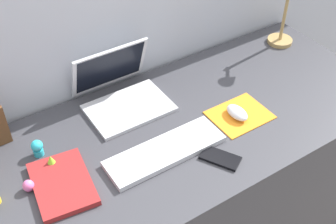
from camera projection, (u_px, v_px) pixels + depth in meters
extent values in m
cube|color=#B2B7C1|center=(126.00, 87.00, 1.83)|extent=(2.88, 0.05, 1.34)
cube|color=#38383D|center=(176.00, 194.00, 1.79)|extent=(1.68, 0.69, 0.74)
cube|color=silver|center=(129.00, 108.00, 1.61)|extent=(0.30, 0.21, 0.01)
cube|color=silver|center=(109.00, 67.00, 1.64)|extent=(0.30, 0.08, 0.19)
cube|color=black|center=(110.00, 68.00, 1.63)|extent=(0.27, 0.06, 0.17)
cube|color=silver|center=(165.00, 151.00, 1.44)|extent=(0.41, 0.13, 0.02)
cube|color=orange|center=(240.00, 115.00, 1.59)|extent=(0.21, 0.17, 0.00)
ellipsoid|color=silver|center=(237.00, 113.00, 1.57)|extent=(0.06, 0.10, 0.03)
cube|color=black|center=(220.00, 158.00, 1.43)|extent=(0.12, 0.14, 0.01)
cylinder|color=#A5844C|center=(280.00, 41.00, 1.96)|extent=(0.11, 0.11, 0.02)
cylinder|color=#A5844C|center=(286.00, 10.00, 1.86)|extent=(0.01, 0.01, 0.29)
cube|color=maroon|center=(62.00, 184.00, 1.34)|extent=(0.20, 0.26, 0.02)
cone|color=#8CDB33|center=(51.00, 162.00, 1.39)|extent=(0.04, 0.04, 0.05)
cylinder|color=#28B7CC|center=(39.00, 152.00, 1.44)|extent=(0.03, 0.03, 0.02)
sphere|color=#28B7CC|center=(37.00, 146.00, 1.42)|extent=(0.04, 0.04, 0.04)
ellipsoid|color=pink|center=(28.00, 186.00, 1.32)|extent=(0.04, 0.04, 0.04)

